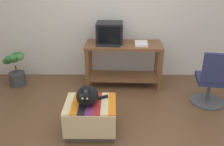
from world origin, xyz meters
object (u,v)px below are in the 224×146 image
at_px(ottoman_with_blanket, 91,117).
at_px(cat, 87,96).
at_px(desk, 123,57).
at_px(book, 141,44).
at_px(keyboard, 108,45).
at_px(potted_plant, 16,71).
at_px(tv_monitor, 110,33).
at_px(office_chair, 211,82).

distance_m(ottoman_with_blanket, cat, 0.33).
xyz_separation_m(desk, book, (0.29, -0.05, 0.27)).
relative_size(keyboard, potted_plant, 0.65).
height_order(tv_monitor, keyboard, tv_monitor).
bearing_deg(book, tv_monitor, 169.90).
height_order(tv_monitor, book, tv_monitor).
distance_m(book, cat, 1.60).
distance_m(desk, potted_plant, 1.94).
bearing_deg(tv_monitor, cat, -97.79).
bearing_deg(desk, book, -8.14).
xyz_separation_m(desk, cat, (-0.50, -1.42, 0.03)).
relative_size(tv_monitor, ottoman_with_blanket, 0.72).
height_order(potted_plant, office_chair, office_chair).
xyz_separation_m(potted_plant, office_chair, (3.23, -0.66, 0.10)).
height_order(keyboard, office_chair, office_chair).
xyz_separation_m(book, office_chair, (1.01, -0.66, -0.40)).
relative_size(desk, keyboard, 3.35).
height_order(ottoman_with_blanket, office_chair, office_chair).
xyz_separation_m(desk, tv_monitor, (-0.24, 0.08, 0.42)).
bearing_deg(office_chair, tv_monitor, -17.60).
height_order(desk, ottoman_with_blanket, desk).
bearing_deg(ottoman_with_blanket, desk, 71.37).
height_order(cat, potted_plant, cat).
bearing_deg(ottoman_with_blanket, keyboard, 80.91).
relative_size(tv_monitor, office_chair, 0.52).
bearing_deg(potted_plant, keyboard, -2.25).
bearing_deg(potted_plant, office_chair, -11.57).
bearing_deg(keyboard, ottoman_with_blanket, -92.03).
relative_size(ottoman_with_blanket, cat, 1.61).
xyz_separation_m(keyboard, book, (0.56, 0.07, 0.01)).
bearing_deg(tv_monitor, ottoman_with_blanket, -96.81).
xyz_separation_m(keyboard, cat, (-0.23, -1.30, -0.24)).
height_order(cat, office_chair, office_chair).
distance_m(tv_monitor, cat, 1.57).
height_order(desk, cat, desk).
relative_size(cat, potted_plant, 0.65).
bearing_deg(keyboard, potted_plant, -175.19).
xyz_separation_m(ottoman_with_blanket, office_chair, (1.78, 0.68, 0.17)).
xyz_separation_m(book, potted_plant, (-2.22, -0.00, -0.51)).
relative_size(cat, office_chair, 0.45).
relative_size(keyboard, book, 1.41).
distance_m(book, potted_plant, 2.27).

